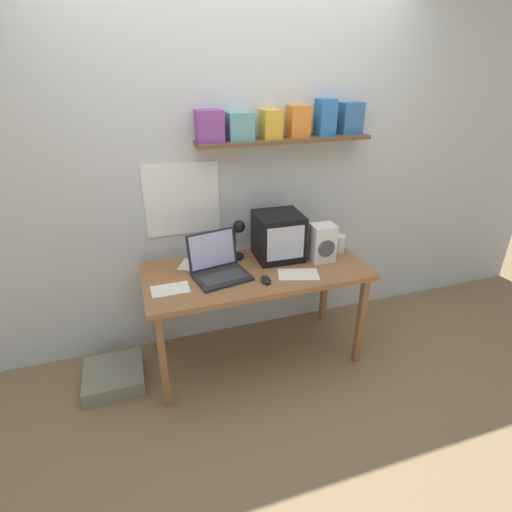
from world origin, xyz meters
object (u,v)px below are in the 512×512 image
juice_glass (339,245)px  space_heater (322,243)px  loose_paper_near_monitor (170,289)px  loose_paper_near_laptop (298,274)px  desk_lamp (238,235)px  corner_desk (256,278)px  printed_handout (194,265)px  crt_monitor (278,236)px  floor_cushion (114,376)px  computer_mouse (266,280)px  laptop (218,265)px

juice_glass → space_heater: size_ratio=0.48×
loose_paper_near_monitor → loose_paper_near_laptop: size_ratio=0.78×
desk_lamp → juice_glass: size_ratio=2.30×
corner_desk → printed_handout: bearing=153.9°
crt_monitor → desk_lamp: size_ratio=1.11×
loose_paper_near_laptop → floor_cushion: (-1.26, 0.19, -0.69)m
loose_paper_near_laptop → desk_lamp: bearing=131.9°
corner_desk → computer_mouse: computer_mouse is taller
loose_paper_near_monitor → loose_paper_near_laptop: bearing=-4.8°
laptop → loose_paper_near_laptop: laptop is taller
computer_mouse → loose_paper_near_laptop: computer_mouse is taller
desk_lamp → loose_paper_near_laptop: 0.50m
crt_monitor → space_heater: crt_monitor is taller
crt_monitor → desk_lamp: (-0.28, 0.06, 0.02)m
space_heater → crt_monitor: bearing=154.4°
corner_desk → floor_cushion: (-1.02, 0.04, -0.62)m
space_heater → floor_cushion: 1.71m
corner_desk → space_heater: bearing=-1.4°
juice_glass → floor_cushion: size_ratio=0.33×
crt_monitor → loose_paper_near_laptop: (0.03, -0.29, -0.16)m
corner_desk → desk_lamp: bearing=110.7°
crt_monitor → loose_paper_near_monitor: size_ratio=1.40×
corner_desk → computer_mouse: 0.20m
laptop → corner_desk: bearing=-13.7°
loose_paper_near_monitor → floor_cushion: size_ratio=0.59×
loose_paper_near_monitor → crt_monitor: bearing=15.6°
floor_cushion → space_heater: bearing=-1.8°
corner_desk → juice_glass: 0.68m
crt_monitor → loose_paper_near_laptop: size_ratio=1.09×
corner_desk → space_heater: (0.48, -0.01, 0.20)m
printed_handout → floor_cushion: 0.95m
juice_glass → space_heater: space_heater is taller
loose_paper_near_monitor → floor_cushion: (-0.43, 0.13, -0.69)m
desk_lamp → loose_paper_near_laptop: (0.31, -0.35, -0.18)m
crt_monitor → loose_paper_near_laptop: bearing=-81.5°
corner_desk → laptop: bearing=177.1°
computer_mouse → printed_handout: computer_mouse is taller
corner_desk → computer_mouse: (0.01, -0.18, 0.08)m
computer_mouse → loose_paper_near_monitor: size_ratio=0.45×
laptop → printed_handout: 0.23m
corner_desk → crt_monitor: crt_monitor is taller
laptop → juice_glass: 0.93m
laptop → desk_lamp: desk_lamp is taller
crt_monitor → computer_mouse: (-0.20, -0.32, -0.15)m
juice_glass → loose_paper_near_laptop: juice_glass is taller
corner_desk → laptop: size_ratio=3.83×
space_heater → loose_paper_near_laptop: size_ratio=0.89×
corner_desk → juice_glass: bearing=6.2°
computer_mouse → floor_cushion: size_ratio=0.27×
laptop → loose_paper_near_monitor: (-0.33, -0.10, -0.07)m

